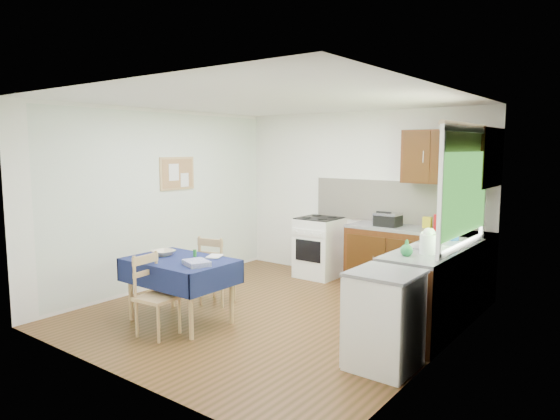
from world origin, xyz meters
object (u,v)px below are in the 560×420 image
Objects in this scene: chair_near at (155,293)px; sandwich_press at (388,220)px; dining_table at (180,268)px; kettle at (428,242)px; chair_far at (216,268)px; toaster at (384,219)px; dish_rack at (428,246)px.

sandwich_press reaches higher than chair_near.
sandwich_press is (1.22, 3.02, 0.53)m from chair_near.
kettle is (2.41, 1.15, 0.40)m from dining_table.
sandwich_press is (1.45, 1.88, 0.53)m from chair_far.
toaster is 0.82× the size of sandwich_press.
sandwich_press is at bearing 127.51° from kettle.
kettle is at bearing -55.75° from toaster.
sandwich_press reaches higher than chair_far.
chair_far reaches higher than chair_near.
dining_table is 2.92m from sandwich_press.
kettle reaches higher than toaster.
toaster is at bearing -140.15° from chair_far.
sandwich_press is 0.75× the size of dish_rack.
sandwich_press is at bearing -140.75° from chair_far.
dining_table is 4.48× the size of kettle.
toaster is 0.62× the size of dish_rack.
sandwich_press is (1.31, 2.59, 0.37)m from dining_table.
chair_far is 1.01× the size of chair_near.
chair_far is 2.43m from sandwich_press.
dining_table is at bearing -121.23° from toaster.
kettle is at bearing 176.74° from chair_far.
dining_table is at bearing -140.91° from sandwich_press.
sandwich_press is at bearing -27.79° from chair_near.
dish_rack is at bearing -55.81° from chair_near.
toaster reaches higher than dining_table.
sandwich_press reaches higher than dining_table.
dining_table is at bearing 88.15° from chair_far.
chair_near is at bearing -58.09° from dining_table.
sandwich_press is (0.05, 0.03, -0.00)m from toaster.
chair_far is 2.77× the size of sandwich_press.
dish_rack reaches higher than chair_near.
chair_far is 2.65m from kettle.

